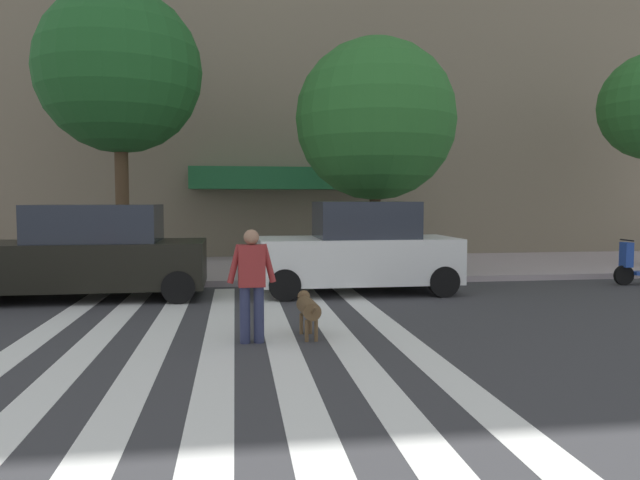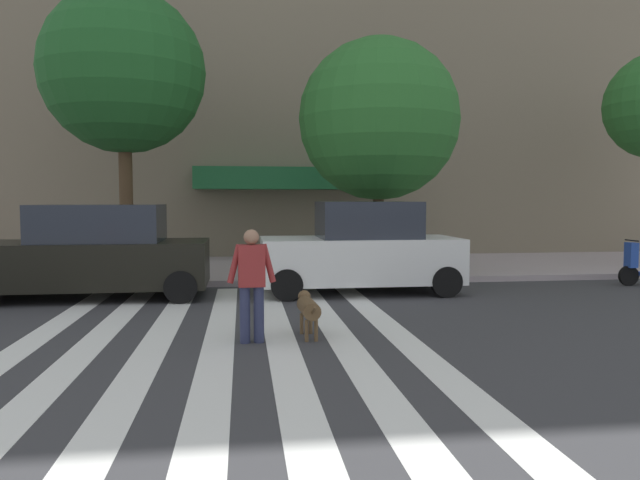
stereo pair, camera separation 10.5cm
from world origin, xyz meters
TOP-DOWN VIEW (x-y plane):
  - ground_plane at (0.00, 6.91)m, footprint 160.00×160.00m
  - sidewalk_far at (0.00, 16.82)m, footprint 80.00×6.00m
  - crosswalk_stripes at (1.26, 6.91)m, footprint 5.85×13.22m
  - parked_car_behind_first at (-1.48, 12.59)m, footprint 4.80×2.04m
  - parked_car_third_in_line at (4.23, 12.59)m, footprint 4.35×1.98m
  - street_tree_nearest at (-1.32, 15.39)m, footprint 4.09×4.09m
  - street_tree_middle at (5.08, 14.65)m, footprint 4.09×4.09m
  - pedestrian_dog_walker at (1.74, 8.26)m, footprint 0.71×0.26m
  - dog_on_leash at (2.58, 8.52)m, footprint 0.29×1.12m

SIDE VIEW (x-z plane):
  - ground_plane at x=0.00m, z-range 0.00..0.00m
  - crosswalk_stripes at x=1.26m, z-range 0.00..0.01m
  - sidewalk_far at x=0.00m, z-range 0.00..0.15m
  - dog_on_leash at x=2.58m, z-range 0.12..0.77m
  - pedestrian_dog_walker at x=1.74m, z-range 0.11..1.75m
  - parked_car_behind_first at x=-1.48m, z-range -0.04..1.92m
  - parked_car_third_in_line at x=4.23m, z-range -0.06..1.96m
  - street_tree_middle at x=5.08m, z-range 1.09..7.08m
  - street_tree_nearest at x=-1.32m, z-range 1.67..8.84m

